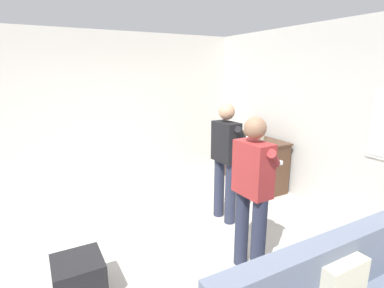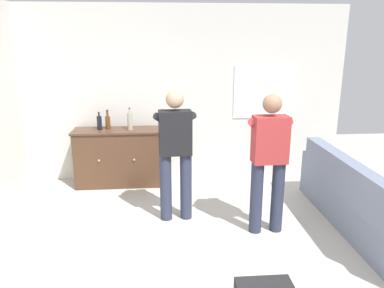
{
  "view_description": "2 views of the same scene",
  "coord_description": "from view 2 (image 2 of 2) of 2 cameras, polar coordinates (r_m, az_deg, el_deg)",
  "views": [
    {
      "loc": [
        3.04,
        -1.28,
        2.12
      ],
      "look_at": [
        -0.11,
        0.43,
        1.22
      ],
      "focal_mm": 28.0,
      "sensor_mm": 36.0,
      "label": 1
    },
    {
      "loc": [
        -0.38,
        -3.44,
        2.26
      ],
      "look_at": [
        -0.07,
        0.48,
        1.16
      ],
      "focal_mm": 35.0,
      "sensor_mm": 36.0,
      "label": 2
    }
  ],
  "objects": [
    {
      "name": "person_standing_right",
      "position": [
        4.45,
        11.63,
        -2.01
      ],
      "size": [
        0.56,
        0.48,
        1.68
      ],
      "color": "#282D42",
      "rests_on": "ground"
    },
    {
      "name": "bottle_spirits_clear",
      "position": [
        5.86,
        -9.44,
        3.46
      ],
      "size": [
        0.08,
        0.08,
        0.35
      ],
      "color": "gray",
      "rests_on": "sideboard_cabinet"
    },
    {
      "name": "couch",
      "position": [
        5.03,
        23.77,
        -8.28
      ],
      "size": [
        0.57,
        2.52,
        0.89
      ],
      "color": "slate",
      "rests_on": "ground"
    },
    {
      "name": "person_standing_left",
      "position": [
        4.68,
        -2.55,
        -0.82
      ],
      "size": [
        0.56,
        0.49,
        1.68
      ],
      "color": "#282D42",
      "rests_on": "ground"
    },
    {
      "name": "bottle_liquor_amber",
      "position": [
        5.98,
        -12.7,
        3.31
      ],
      "size": [
        0.08,
        0.08,
        0.3
      ],
      "color": "#593314",
      "rests_on": "sideboard_cabinet"
    },
    {
      "name": "bottle_wine_green",
      "position": [
        5.98,
        -13.93,
        3.19
      ],
      "size": [
        0.08,
        0.08,
        0.28
      ],
      "color": "black",
      "rests_on": "sideboard_cabinet"
    },
    {
      "name": "sideboard_cabinet",
      "position": [
        6.06,
        -11.15,
        -1.99
      ],
      "size": [
        1.37,
        0.49,
        0.91
      ],
      "color": "#472D1E",
      "rests_on": "ground"
    },
    {
      "name": "wall_back_with_window",
      "position": [
        6.17,
        -0.7,
        7.63
      ],
      "size": [
        5.2,
        0.15,
        2.8
      ],
      "color": "beige",
      "rests_on": "ground"
    },
    {
      "name": "ground",
      "position": [
        4.13,
        1.59,
        -17.52
      ],
      "size": [
        10.4,
        10.4,
        0.0
      ],
      "primitive_type": "plane",
      "color": "#B2ADA3"
    }
  ]
}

